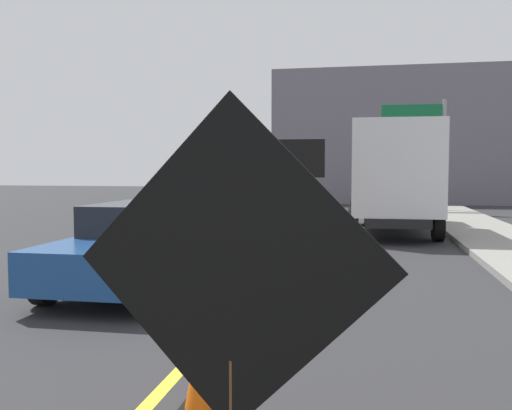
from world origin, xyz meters
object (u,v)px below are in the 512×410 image
at_px(pickup_car, 146,244).
at_px(roadwork_sign, 232,273).
at_px(traffic_cone_near_sign, 202,365).
at_px(traffic_cone_far_lane, 263,249).
at_px(traffic_cone_mid_lane, 241,286).
at_px(arrow_board_trailer, 293,228).
at_px(highway_guide_sign, 425,136).
at_px(box_truck, 392,175).

bearing_deg(pickup_car, roadwork_sign, -64.42).
xyz_separation_m(traffic_cone_near_sign, traffic_cone_far_lane, (-0.73, 6.68, -0.01)).
height_order(pickup_car, traffic_cone_near_sign, pickup_car).
bearing_deg(traffic_cone_far_lane, traffic_cone_mid_lane, -84.87).
distance_m(arrow_board_trailer, traffic_cone_mid_lane, 6.27).
height_order(traffic_cone_near_sign, traffic_cone_mid_lane, traffic_cone_near_sign).
distance_m(roadwork_sign, highway_guide_sign, 23.55).
bearing_deg(arrow_board_trailer, traffic_cone_mid_lane, -89.27).
height_order(box_truck, pickup_car, box_truck).
bearing_deg(box_truck, traffic_cone_far_lane, -112.94).
distance_m(roadwork_sign, arrow_board_trailer, 11.49).
distance_m(roadwork_sign, traffic_cone_near_sign, 2.13).
height_order(roadwork_sign, traffic_cone_near_sign, roadwork_sign).
relative_size(pickup_car, traffic_cone_far_lane, 6.18).
bearing_deg(traffic_cone_mid_lane, pickup_car, 148.69).
xyz_separation_m(roadwork_sign, traffic_cone_mid_lane, (-1.11, 5.12, -1.16)).
bearing_deg(highway_guide_sign, pickup_car, -109.94).
bearing_deg(roadwork_sign, traffic_cone_mid_lane, 102.19).
bearing_deg(highway_guide_sign, traffic_cone_far_lane, -107.05).
relative_size(highway_guide_sign, traffic_cone_near_sign, 6.48).
bearing_deg(traffic_cone_mid_lane, arrow_board_trailer, 90.73).
xyz_separation_m(traffic_cone_mid_lane, traffic_cone_far_lane, (-0.29, 3.27, 0.06)).
distance_m(arrow_board_trailer, traffic_cone_far_lane, 3.00).
distance_m(pickup_car, traffic_cone_far_lane, 2.68).
height_order(pickup_car, traffic_cone_mid_lane, pickup_car).
bearing_deg(traffic_cone_near_sign, box_truck, 81.19).
distance_m(box_truck, highway_guide_sign, 8.62).
height_order(pickup_car, highway_guide_sign, highway_guide_sign).
height_order(arrow_board_trailer, traffic_cone_mid_lane, arrow_board_trailer).
bearing_deg(traffic_cone_mid_lane, roadwork_sign, -77.81).
height_order(roadwork_sign, arrow_board_trailer, arrow_board_trailer).
bearing_deg(arrow_board_trailer, highway_guide_sign, 69.90).
xyz_separation_m(box_truck, pickup_car, (-4.39, -8.71, -1.08)).
relative_size(roadwork_sign, traffic_cone_near_sign, 3.02).
relative_size(pickup_car, traffic_cone_mid_lane, 7.39).
bearing_deg(pickup_car, traffic_cone_far_lane, 52.91).
height_order(roadwork_sign, traffic_cone_mid_lane, roadwork_sign).
xyz_separation_m(pickup_car, traffic_cone_near_sign, (2.33, -4.56, -0.32)).
xyz_separation_m(box_truck, traffic_cone_mid_lane, (-2.49, -9.86, -1.47)).
bearing_deg(arrow_board_trailer, traffic_cone_near_sign, -86.94).
bearing_deg(roadwork_sign, traffic_cone_near_sign, 111.36).
bearing_deg(pickup_car, traffic_cone_mid_lane, -31.31).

